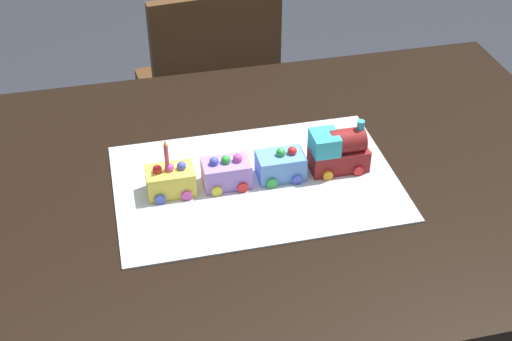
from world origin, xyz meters
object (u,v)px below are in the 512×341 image
(dining_table, at_px, (287,214))
(cake_car_tanker_lemon, at_px, (170,180))
(cake_car_hopper_lavender, at_px, (226,172))
(chair, at_px, (209,93))
(cake_locomotive, at_px, (338,150))
(cake_car_caboose_sky_blue, at_px, (280,165))
(birthday_candle, at_px, (166,152))

(dining_table, bearing_deg, cake_car_tanker_lemon, -0.34)
(dining_table, relative_size, cake_car_tanker_lemon, 14.00)
(cake_car_tanker_lemon, bearing_deg, dining_table, 179.66)
(dining_table, relative_size, cake_car_hopper_lavender, 14.00)
(dining_table, height_order, cake_car_tanker_lemon, cake_car_tanker_lemon)
(chair, height_order, cake_car_tanker_lemon, chair)
(cake_locomotive, distance_m, cake_car_tanker_lemon, 0.37)
(cake_car_hopper_lavender, xyz_separation_m, cake_car_tanker_lemon, (0.12, 0.00, 0.00))
(cake_car_caboose_sky_blue, bearing_deg, cake_car_tanker_lemon, -0.00)
(dining_table, height_order, birthday_candle, birthday_candle)
(chair, xyz_separation_m, cake_car_tanker_lemon, (0.22, 0.83, 0.30))
(dining_table, relative_size, birthday_candle, 23.61)
(cake_locomotive, relative_size, birthday_candle, 2.36)
(cake_car_caboose_sky_blue, relative_size, cake_car_tanker_lemon, 1.00)
(cake_locomotive, bearing_deg, cake_car_hopper_lavender, -0.00)
(cake_locomotive, relative_size, cake_car_hopper_lavender, 1.40)
(cake_locomotive, height_order, cake_car_hopper_lavender, cake_locomotive)
(cake_locomotive, distance_m, birthday_candle, 0.37)
(chair, bearing_deg, cake_car_hopper_lavender, 77.33)
(cake_car_tanker_lemon, distance_m, birthday_candle, 0.07)
(cake_car_caboose_sky_blue, relative_size, cake_car_hopper_lavender, 1.00)
(cake_locomotive, xyz_separation_m, cake_car_hopper_lavender, (0.25, -0.00, -0.02))
(cake_car_caboose_sky_blue, distance_m, cake_car_hopper_lavender, 0.12)
(dining_table, height_order, cake_car_hopper_lavender, cake_car_hopper_lavender)
(cake_locomotive, bearing_deg, birthday_candle, -0.00)
(chair, relative_size, birthday_candle, 14.50)
(cake_car_caboose_sky_blue, xyz_separation_m, cake_car_tanker_lemon, (0.24, -0.00, 0.00))
(chair, bearing_deg, cake_locomotive, 94.21)
(cake_car_tanker_lemon, relative_size, birthday_candle, 1.69)
(cake_car_hopper_lavender, relative_size, cake_car_tanker_lemon, 1.00)
(dining_table, height_order, cake_locomotive, cake_locomotive)
(cake_car_caboose_sky_blue, height_order, cake_car_hopper_lavender, same)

